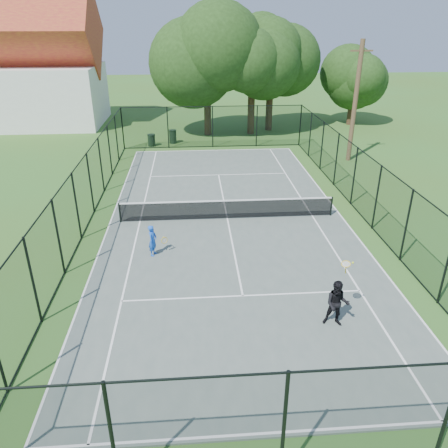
{
  "coord_description": "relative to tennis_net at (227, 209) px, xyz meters",
  "views": [
    {
      "loc": [
        -1.59,
        -18.78,
        8.68
      ],
      "look_at": [
        -0.39,
        -3.0,
        1.2
      ],
      "focal_mm": 35.0,
      "sensor_mm": 36.0,
      "label": 1
    }
  ],
  "objects": [
    {
      "name": "fence",
      "position": [
        0.0,
        0.0,
        0.92
      ],
      "size": [
        13.1,
        26.1,
        3.0
      ],
      "color": "black",
      "rests_on": "ground"
    },
    {
      "name": "building",
      "position": [
        -17.0,
        22.0,
        4.35
      ],
      "size": [
        15.3,
        8.15,
        11.87
      ],
      "color": "silver",
      "rests_on": "ground"
    },
    {
      "name": "trash_bin_left",
      "position": [
        -4.55,
        13.62,
        -0.13
      ],
      "size": [
        0.58,
        0.58,
        0.89
      ],
      "color": "black",
      "rests_on": "ground"
    },
    {
      "name": "tennis_court",
      "position": [
        0.0,
        0.0,
        -0.55
      ],
      "size": [
        11.0,
        24.0,
        0.06
      ],
      "primitive_type": "cube",
      "color": "#4F5E56",
      "rests_on": "ground"
    },
    {
      "name": "tree_near_left",
      "position": [
        -0.2,
        16.89,
        5.51
      ],
      "size": [
        7.58,
        7.58,
        9.89
      ],
      "color": "#332114",
      "rests_on": "ground"
    },
    {
      "name": "player_blue",
      "position": [
        -3.24,
        -3.25,
        0.12
      ],
      "size": [
        0.8,
        0.54,
        1.28
      ],
      "color": "blue",
      "rests_on": "tennis_court"
    },
    {
      "name": "tree_far_right",
      "position": [
        12.7,
        19.69,
        3.48
      ],
      "size": [
        4.96,
        4.96,
        6.56
      ],
      "color": "#332114",
      "rests_on": "ground"
    },
    {
      "name": "tree_near_mid",
      "position": [
        3.34,
        16.91,
        4.18
      ],
      "size": [
        5.91,
        5.91,
        7.73
      ],
      "color": "#332114",
      "rests_on": "ground"
    },
    {
      "name": "tennis_net",
      "position": [
        0.0,
        0.0,
        0.0
      ],
      "size": [
        10.08,
        0.08,
        0.95
      ],
      "color": "black",
      "rests_on": "tennis_court"
    },
    {
      "name": "player_black",
      "position": [
        2.67,
        -8.14,
        0.25
      ],
      "size": [
        0.92,
        0.87,
        2.03
      ],
      "color": "black",
      "rests_on": "tennis_court"
    },
    {
      "name": "ground",
      "position": [
        0.0,
        0.0,
        -0.58
      ],
      "size": [
        120.0,
        120.0,
        0.0
      ],
      "primitive_type": "plane",
      "color": "#3E5E20"
    },
    {
      "name": "utility_pole",
      "position": [
        8.94,
        9.0,
        3.27
      ],
      "size": [
        1.4,
        0.3,
        7.57
      ],
      "color": "#4C3823",
      "rests_on": "ground"
    },
    {
      "name": "tree_near_right",
      "position": [
        5.05,
        18.15,
        5.15
      ],
      "size": [
        6.53,
        6.53,
        9.01
      ],
      "color": "#332114",
      "rests_on": "ground"
    },
    {
      "name": "trash_bin_right",
      "position": [
        -2.98,
        14.33,
        -0.06
      ],
      "size": [
        0.58,
        0.58,
        1.02
      ],
      "color": "black",
      "rests_on": "ground"
    }
  ]
}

